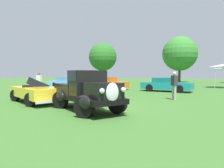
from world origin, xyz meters
name	(u,v)px	position (x,y,z in m)	size (l,w,h in m)	color
ground_plane	(98,109)	(0.00, 0.00, 0.00)	(120.00, 120.00, 0.00)	#386628
feature_pickup_truck	(86,90)	(-0.18, -0.60, 0.86)	(4.27, 3.26, 1.70)	black
neighbor_convertible	(38,92)	(-3.87, 0.18, 0.58)	(4.47, 3.15, 1.40)	yellow
show_car_skyblue	(68,83)	(-9.46, 9.51, 0.60)	(4.32, 2.74, 1.22)	#669EDB
show_car_orange	(107,83)	(-5.02, 10.18, 0.60)	(4.29, 1.98, 1.22)	orange
show_car_teal	(166,85)	(0.85, 10.30, 0.60)	(4.42, 2.04, 1.22)	teal
spectator_near_truck	(174,85)	(2.50, 4.75, 0.91)	(0.44, 0.46, 1.69)	#9E998E
spectator_between_cars	(39,82)	(-8.08, 4.25, 0.91)	(0.43, 0.30, 1.69)	#383838
treeline_far_left	(103,57)	(-17.49, 31.44, 5.26)	(6.12, 6.12, 8.33)	brown
treeline_mid_left	(180,54)	(-1.22, 31.43, 5.25)	(6.31, 6.31, 8.41)	#47331E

